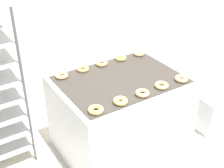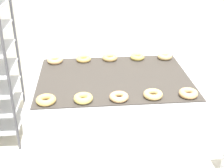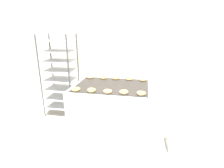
{
  "view_description": "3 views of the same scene",
  "coord_description": "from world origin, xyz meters",
  "px_view_note": "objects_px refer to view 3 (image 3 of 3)",
  "views": [
    {
      "loc": [
        -1.47,
        -1.42,
        2.3
      ],
      "look_at": [
        0.0,
        0.87,
        0.7
      ],
      "focal_mm": 50.0,
      "sensor_mm": 36.0,
      "label": 1
    },
    {
      "loc": [
        -0.21,
        -1.39,
        1.83
      ],
      "look_at": [
        0.0,
        0.87,
        0.7
      ],
      "focal_mm": 50.0,
      "sensor_mm": 36.0,
      "label": 2
    },
    {
      "loc": [
        0.48,
        -1.87,
        1.69
      ],
      "look_at": [
        0.0,
        0.72,
        0.85
      ],
      "focal_mm": 28.0,
      "sensor_mm": 36.0,
      "label": 3
    }
  ],
  "objects_px": {
    "donut_near_right": "(124,92)",
    "donut_far_right": "(129,79)",
    "baking_rack_cart": "(60,75)",
    "donut_far_rightmost": "(143,80)",
    "donut_near_leftmost": "(76,89)",
    "glaze_bin": "(180,137)",
    "fryer_machine": "(112,109)",
    "donut_far_center": "(116,78)",
    "donut_near_center": "(108,91)",
    "donut_far_leftmost": "(90,77)",
    "donut_far_left": "(103,78)",
    "donut_near_rightmost": "(141,93)",
    "donut_near_left": "(92,90)"
  },
  "relations": [
    {
      "from": "donut_near_right",
      "to": "donut_far_right",
      "type": "xyz_separation_m",
      "value": [
        0.01,
        0.68,
        0.0
      ]
    },
    {
      "from": "baking_rack_cart",
      "to": "donut_near_center",
      "type": "height_order",
      "value": "baking_rack_cart"
    },
    {
      "from": "donut_near_left",
      "to": "donut_far_right",
      "type": "bearing_deg",
      "value": 55.76
    },
    {
      "from": "donut_near_right",
      "to": "donut_far_rightmost",
      "type": "distance_m",
      "value": 0.71
    },
    {
      "from": "fryer_machine",
      "to": "donut_far_rightmost",
      "type": "bearing_deg",
      "value": 35.32
    },
    {
      "from": "donut_near_leftmost",
      "to": "donut_far_left",
      "type": "height_order",
      "value": "donut_near_leftmost"
    },
    {
      "from": "donut_near_right",
      "to": "donut_near_left",
      "type": "bearing_deg",
      "value": -178.42
    },
    {
      "from": "donut_near_rightmost",
      "to": "fryer_machine",
      "type": "bearing_deg",
      "value": 143.94
    },
    {
      "from": "fryer_machine",
      "to": "baking_rack_cart",
      "type": "distance_m",
      "value": 1.31
    },
    {
      "from": "baking_rack_cart",
      "to": "donut_near_leftmost",
      "type": "bearing_deg",
      "value": -52.01
    },
    {
      "from": "donut_near_center",
      "to": "donut_far_center",
      "type": "height_order",
      "value": "same"
    },
    {
      "from": "donut_near_center",
      "to": "donut_far_right",
      "type": "bearing_deg",
      "value": 71.02
    },
    {
      "from": "donut_near_rightmost",
      "to": "baking_rack_cart",
      "type": "bearing_deg",
      "value": 152.01
    },
    {
      "from": "donut_far_center",
      "to": "donut_far_rightmost",
      "type": "distance_m",
      "value": 0.47
    },
    {
      "from": "donut_far_leftmost",
      "to": "donut_far_left",
      "type": "bearing_deg",
      "value": 3.15
    },
    {
      "from": "glaze_bin",
      "to": "donut_far_leftmost",
      "type": "bearing_deg",
      "value": 156.74
    },
    {
      "from": "donut_near_leftmost",
      "to": "donut_near_center",
      "type": "xyz_separation_m",
      "value": [
        0.47,
        -0.0,
        -0.0
      ]
    },
    {
      "from": "donut_far_rightmost",
      "to": "fryer_machine",
      "type": "bearing_deg",
      "value": -144.68
    },
    {
      "from": "fryer_machine",
      "to": "donut_far_rightmost",
      "type": "distance_m",
      "value": 0.72
    },
    {
      "from": "glaze_bin",
      "to": "donut_far_right",
      "type": "relative_size",
      "value": 3.57
    },
    {
      "from": "donut_near_left",
      "to": "donut_near_right",
      "type": "distance_m",
      "value": 0.46
    },
    {
      "from": "donut_far_leftmost",
      "to": "donut_near_right",
      "type": "bearing_deg",
      "value": -43.97
    },
    {
      "from": "baking_rack_cart",
      "to": "donut_near_center",
      "type": "bearing_deg",
      "value": -36.91
    },
    {
      "from": "donut_near_center",
      "to": "donut_far_left",
      "type": "distance_m",
      "value": 0.72
    },
    {
      "from": "glaze_bin",
      "to": "donut_far_rightmost",
      "type": "height_order",
      "value": "donut_far_rightmost"
    },
    {
      "from": "donut_far_rightmost",
      "to": "donut_far_leftmost",
      "type": "bearing_deg",
      "value": -179.93
    },
    {
      "from": "donut_near_left",
      "to": "donut_far_right",
      "type": "xyz_separation_m",
      "value": [
        0.47,
        0.69,
        -0.0
      ]
    },
    {
      "from": "glaze_bin",
      "to": "donut_far_right",
      "type": "distance_m",
      "value": 1.22
    },
    {
      "from": "baking_rack_cart",
      "to": "donut_far_rightmost",
      "type": "bearing_deg",
      "value": -6.35
    },
    {
      "from": "donut_far_center",
      "to": "donut_near_leftmost",
      "type": "bearing_deg",
      "value": -124.3
    },
    {
      "from": "glaze_bin",
      "to": "donut_near_rightmost",
      "type": "height_order",
      "value": "donut_near_rightmost"
    },
    {
      "from": "glaze_bin",
      "to": "donut_near_left",
      "type": "height_order",
      "value": "donut_near_left"
    },
    {
      "from": "donut_far_rightmost",
      "to": "donut_near_center",
      "type": "bearing_deg",
      "value": -124.91
    },
    {
      "from": "glaze_bin",
      "to": "donut_near_rightmost",
      "type": "distance_m",
      "value": 0.86
    },
    {
      "from": "baking_rack_cart",
      "to": "donut_far_center",
      "type": "relative_size",
      "value": 12.53
    },
    {
      "from": "donut_near_leftmost",
      "to": "donut_far_rightmost",
      "type": "height_order",
      "value": "donut_far_rightmost"
    },
    {
      "from": "donut_far_rightmost",
      "to": "donut_far_center",
      "type": "bearing_deg",
      "value": 177.99
    },
    {
      "from": "fryer_machine",
      "to": "donut_far_center",
      "type": "distance_m",
      "value": 0.56
    },
    {
      "from": "donut_far_leftmost",
      "to": "donut_far_center",
      "type": "xyz_separation_m",
      "value": [
        0.46,
        0.02,
        -0.0
      ]
    },
    {
      "from": "donut_near_leftmost",
      "to": "donut_far_rightmost",
      "type": "xyz_separation_m",
      "value": [
        0.94,
        0.68,
        0.0
      ]
    },
    {
      "from": "donut_far_center",
      "to": "baking_rack_cart",
      "type": "bearing_deg",
      "value": 171.88
    },
    {
      "from": "donut_near_left",
      "to": "donut_near_rightmost",
      "type": "bearing_deg",
      "value": 0.41
    },
    {
      "from": "donut_near_right",
      "to": "donut_far_right",
      "type": "height_order",
      "value": "same"
    },
    {
      "from": "glaze_bin",
      "to": "donut_near_right",
      "type": "relative_size",
      "value": 3.33
    },
    {
      "from": "fryer_machine",
      "to": "donut_far_leftmost",
      "type": "height_order",
      "value": "donut_far_leftmost"
    },
    {
      "from": "fryer_machine",
      "to": "donut_near_right",
      "type": "xyz_separation_m",
      "value": [
        0.23,
        -0.33,
        0.44
      ]
    },
    {
      "from": "donut_far_right",
      "to": "donut_far_rightmost",
      "type": "height_order",
      "value": "donut_far_rightmost"
    },
    {
      "from": "donut_near_center",
      "to": "donut_near_left",
      "type": "bearing_deg",
      "value": -179.46
    },
    {
      "from": "donut_near_right",
      "to": "donut_far_center",
      "type": "bearing_deg",
      "value": 108.37
    },
    {
      "from": "donut_near_center",
      "to": "donut_far_center",
      "type": "relative_size",
      "value": 0.98
    }
  ]
}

